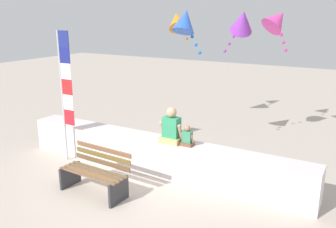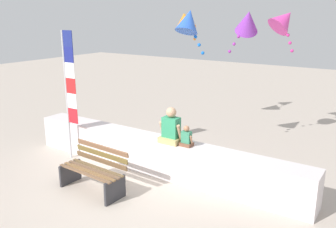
# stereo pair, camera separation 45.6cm
# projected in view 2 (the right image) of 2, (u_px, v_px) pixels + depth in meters

# --- Properties ---
(ground_plane) EXTENTS (40.00, 40.00, 0.00)m
(ground_plane) POSITION_uv_depth(u_px,v_px,m) (131.00, 187.00, 7.38)
(ground_plane) COLOR #B9AA9C
(seawall_ledge) EXTENTS (6.90, 0.61, 0.78)m
(seawall_ledge) POSITION_uv_depth(u_px,v_px,m) (157.00, 155.00, 8.02)
(seawall_ledge) COLOR silver
(seawall_ledge) RESTS_ON ground
(park_bench) EXTENTS (1.44, 0.68, 0.88)m
(park_bench) POSITION_uv_depth(u_px,v_px,m) (94.00, 171.00, 7.14)
(park_bench) COLOR brown
(park_bench) RESTS_ON ground
(person_adult) EXTENTS (0.50, 0.37, 0.77)m
(person_adult) POSITION_uv_depth(u_px,v_px,m) (171.00, 129.00, 7.58)
(person_adult) COLOR tan
(person_adult) RESTS_ON seawall_ledge
(person_child) EXTENTS (0.29, 0.21, 0.44)m
(person_child) POSITION_uv_depth(u_px,v_px,m) (186.00, 138.00, 7.41)
(person_child) COLOR brown
(person_child) RESTS_ON seawall_ledge
(flag_banner) EXTENTS (0.35, 0.05, 3.08)m
(flag_banner) POSITION_uv_depth(u_px,v_px,m) (69.00, 86.00, 8.38)
(flag_banner) COLOR #B7B7BC
(flag_banner) RESTS_ON ground
(kite_magenta) EXTENTS (0.94, 0.98, 1.15)m
(kite_magenta) POSITION_uv_depth(u_px,v_px,m) (284.00, 20.00, 8.83)
(kite_magenta) COLOR #DB3D9E
(kite_purple) EXTENTS (0.88, 0.96, 1.15)m
(kite_purple) POSITION_uv_depth(u_px,v_px,m) (248.00, 22.00, 8.66)
(kite_purple) COLOR purple
(kite_blue) EXTENTS (0.71, 0.70, 1.10)m
(kite_blue) POSITION_uv_depth(u_px,v_px,m) (188.00, 21.00, 8.33)
(kite_blue) COLOR blue
(kite_orange) EXTENTS (0.95, 0.96, 0.96)m
(kite_orange) POSITION_uv_depth(u_px,v_px,m) (185.00, 21.00, 10.51)
(kite_orange) COLOR orange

